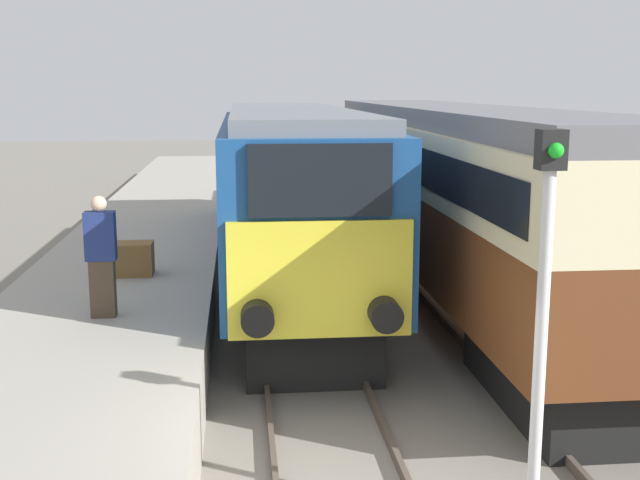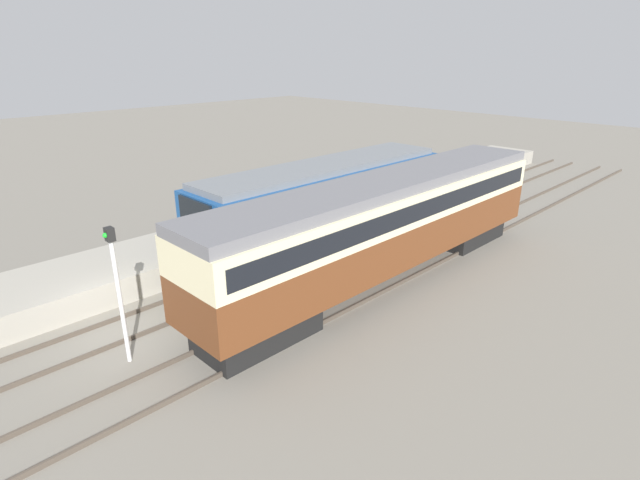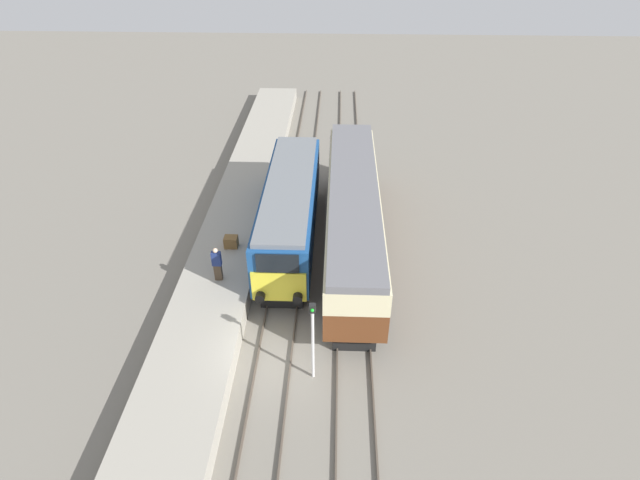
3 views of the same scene
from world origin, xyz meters
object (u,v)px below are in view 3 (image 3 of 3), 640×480
object	(u,v)px
locomotive	(290,210)
luggage_crate	(231,242)
passenger_carriage	(353,211)
person_on_platform	(217,264)
signal_post	(313,336)

from	to	relation	value
locomotive	luggage_crate	size ratio (longest dim) A/B	17.83
passenger_carriage	person_on_platform	bearing A→B (deg)	-146.93
passenger_carriage	person_on_platform	xyz separation A→B (m)	(-6.50, -4.23, -0.52)
passenger_carriage	locomotive	bearing A→B (deg)	174.96
signal_post	luggage_crate	size ratio (longest dim) A/B	5.66
luggage_crate	signal_post	bearing A→B (deg)	-58.56
passenger_carriage	signal_post	size ratio (longest dim) A/B	4.13
locomotive	luggage_crate	distance (m)	3.62
signal_post	passenger_carriage	bearing A→B (deg)	79.55
locomotive	signal_post	xyz separation A→B (m)	(1.70, -9.51, 0.21)
locomotive	passenger_carriage	size ratio (longest dim) A/B	0.76
locomotive	luggage_crate	bearing A→B (deg)	-148.61
locomotive	passenger_carriage	bearing A→B (deg)	-5.04
passenger_carriage	person_on_platform	world-z (taller)	passenger_carriage
locomotive	person_on_platform	world-z (taller)	locomotive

